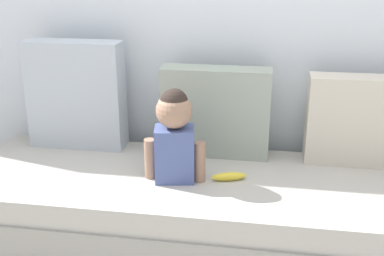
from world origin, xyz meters
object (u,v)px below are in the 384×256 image
Objects in this scene: couch at (207,209)px; banana at (229,176)px; throw_pillow_left at (76,95)px; throw_pillow_center at (215,112)px; toddler at (174,133)px; throw_pillow_right at (367,121)px.

banana is (0.11, -0.02, 0.20)m from couch.
banana is at bearing -20.20° from throw_pillow_left.
throw_pillow_center is 0.40m from banana.
banana is at bearing 6.13° from toddler.
banana is (0.11, -0.32, -0.22)m from throw_pillow_center.
toddler is (-0.15, -0.35, -0.00)m from throw_pillow_center.
throw_pillow_center is at bearing 0.00° from throw_pillow_left.
throw_pillow_left is 1.55m from throw_pillow_right.
throw_pillow_center is at bearing 90.00° from couch.
throw_pillow_left is 1.03× the size of throw_pillow_center.
throw_pillow_right reaches higher than couch.
couch is at bearing 170.44° from banana.
throw_pillow_right is 0.77m from banana.
couch is 0.51m from throw_pillow_center.
throw_pillow_left is 0.72m from toddler.
banana is at bearing -9.56° from couch.
toddler reaches higher than banana.
toddler is at bearing -163.25° from couch.
banana is (0.26, 0.03, -0.21)m from toddler.
throw_pillow_right is 0.99m from toddler.
couch is at bearing 16.75° from toddler.
couch is at bearing -90.00° from throw_pillow_center.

